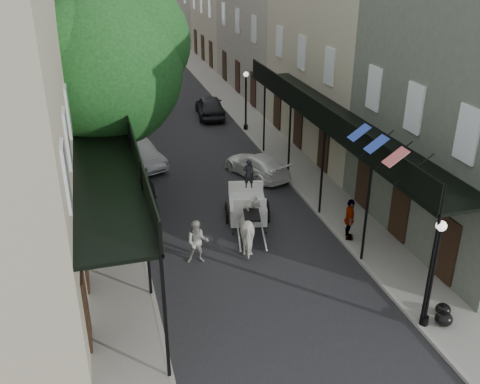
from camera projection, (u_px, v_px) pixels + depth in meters
ground at (280, 311)px, 17.71m from camera, size 140.00×140.00×0.00m
road at (177, 127)px, 35.11m from camera, size 8.00×90.00×0.01m
sidewalk_left at (99, 133)px, 33.85m from camera, size 2.20×90.00×0.12m
sidewalk_right at (250, 120)px, 36.32m from camera, size 2.20×90.00×0.12m
building_row_left at (36, 28)px, 39.45m from camera, size 5.00×80.00×10.50m
building_row_right at (257, 19)px, 43.68m from camera, size 5.00×80.00×10.50m
gallery_left at (108, 140)px, 20.87m from camera, size 2.20×18.05×4.88m
gallery_right at (333, 120)px, 23.23m from camera, size 2.20×18.05×4.88m
tree_near at (112, 61)px, 22.76m from camera, size 7.31×6.80×9.63m
tree_far at (98, 29)px, 35.20m from camera, size 6.45×6.00×8.61m
lamppost_right_near at (433, 273)px, 16.11m from camera, size 0.32×0.32×3.71m
lamppost_left at (132, 195)px, 21.05m from camera, size 0.32×0.32×3.71m
lamppost_right_far at (246, 100)px, 33.50m from camera, size 0.32×0.32×3.71m
horse at (252, 227)px, 21.00m from camera, size 1.43×2.34×1.84m
carriage at (247, 190)px, 23.47m from camera, size 2.22×2.97×3.07m
pedestrian_walking at (197, 242)px, 20.05m from camera, size 0.97×0.82×1.75m
pedestrian_sidewalk_left at (109, 125)px, 32.35m from camera, size 1.13×0.67×1.71m
pedestrian_sidewalk_right at (350, 219)px, 21.41m from camera, size 0.79×1.12×1.76m
car_left_near at (140, 197)px, 24.14m from camera, size 1.66×3.68×1.23m
car_left_mid at (138, 154)px, 28.82m from camera, size 2.91×4.40×1.37m
car_left_far at (110, 80)px, 43.86m from camera, size 3.49×5.51×1.42m
car_right_near at (256, 165)px, 27.61m from camera, size 3.01×4.39×1.18m
car_right_far at (210, 106)px, 36.88m from camera, size 2.19×4.54×1.50m
trash_bags at (443, 315)px, 16.98m from camera, size 0.83×0.98×0.48m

